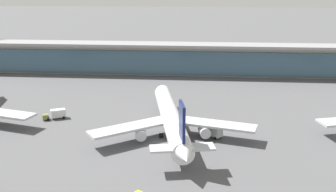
# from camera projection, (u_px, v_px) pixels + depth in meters

# --- Properties ---
(ground_plane) EXTENTS (1200.00, 1200.00, 0.00)m
(ground_plane) POSITION_uv_depth(u_px,v_px,m) (162.00, 144.00, 109.07)
(ground_plane) COLOR #515154
(airliner_centre_stand) EXTENTS (46.86, 61.69, 16.51)m
(airliner_centre_stand) POSITION_uv_depth(u_px,v_px,m) (171.00, 118.00, 113.72)
(airliner_centre_stand) COLOR white
(airliner_centre_stand) RESTS_ON ground
(service_truck_by_tail_red) EXTENTS (6.84, 6.74, 3.10)m
(service_truck_by_tail_red) POSITION_uv_depth(u_px,v_px,m) (212.00, 131.00, 113.62)
(service_truck_by_tail_red) COLOR #B21E1E
(service_truck_by_tail_red) RESTS_ON ground
(service_truck_at_far_stand_olive) EXTENTS (7.56, 5.30, 3.10)m
(service_truck_at_far_stand_olive) POSITION_uv_depth(u_px,v_px,m) (56.00, 114.00, 128.35)
(service_truck_at_far_stand_olive) COLOR olive
(service_truck_at_far_stand_olive) RESTS_ON ground
(terminal_building) EXTENTS (255.44, 12.80, 15.20)m
(terminal_building) POSITION_uv_depth(u_px,v_px,m) (179.00, 58.00, 187.50)
(terminal_building) COLOR #9E998E
(terminal_building) RESTS_ON ground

